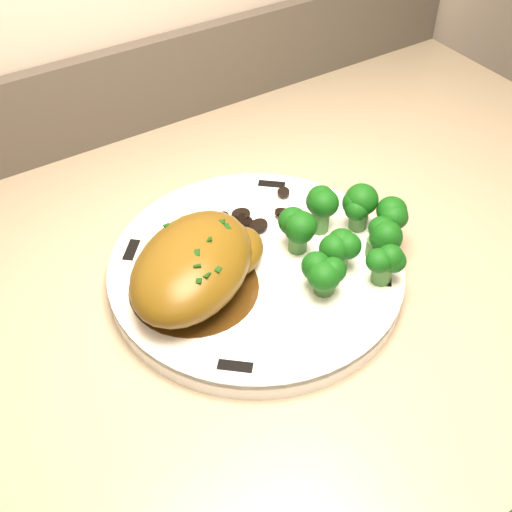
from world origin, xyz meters
TOP-DOWN VIEW (x-y plane):
  - plate at (0.63, 1.67)m, footprint 0.38×0.38m
  - rim_accent_0 at (0.72, 1.77)m, footprint 0.03×0.03m
  - rim_accent_1 at (0.53, 1.75)m, footprint 0.03×0.03m
  - rim_accent_2 at (0.55, 1.57)m, footprint 0.03×0.03m
  - rim_accent_3 at (0.73, 1.58)m, footprint 0.03×0.03m
  - gravy_pool at (0.56, 1.67)m, footprint 0.13×0.13m
  - chicken_breast at (0.57, 1.67)m, footprint 0.19×0.17m
  - mushroom_pile at (0.68, 1.72)m, footprint 0.09×0.06m
  - broccoli_florets at (0.72, 1.63)m, footprint 0.14×0.12m

SIDE VIEW (x-z plane):
  - plate at x=0.63m, z-range 0.83..0.85m
  - rim_accent_0 at x=0.72m, z-range 0.85..0.85m
  - rim_accent_1 at x=0.53m, z-range 0.85..0.85m
  - rim_accent_2 at x=0.55m, z-range 0.85..0.85m
  - rim_accent_3 at x=0.73m, z-range 0.85..0.85m
  - gravy_pool at x=0.56m, z-range 0.85..0.85m
  - mushroom_pile at x=0.68m, z-range 0.84..0.87m
  - broccoli_florets at x=0.72m, z-range 0.85..0.90m
  - chicken_breast at x=0.57m, z-range 0.85..0.91m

